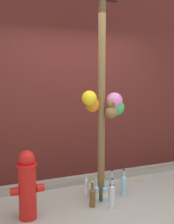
# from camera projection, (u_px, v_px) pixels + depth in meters

# --- Properties ---
(ground_plane) EXTENTS (14.00, 14.00, 0.00)m
(ground_plane) POSITION_uv_depth(u_px,v_px,m) (119.00, 218.00, 3.29)
(ground_plane) COLOR #ADA899
(building_wall) EXTENTS (10.00, 0.20, 3.65)m
(building_wall) POSITION_uv_depth(u_px,v_px,m) (72.00, 69.00, 4.60)
(building_wall) COLOR #561E19
(building_wall) RESTS_ON ground_plane
(curb_strip) EXTENTS (8.00, 0.12, 0.08)m
(curb_strip) POSITION_uv_depth(u_px,v_px,m) (83.00, 181.00, 4.38)
(curb_strip) COLOR gray
(curb_strip) RESTS_ON ground_plane
(memorial_post) EXTENTS (0.61, 0.35, 3.02)m
(memorial_post) POSITION_uv_depth(u_px,v_px,m) (104.00, 83.00, 3.59)
(memorial_post) COLOR brown
(memorial_post) RESTS_ON ground_plane
(fire_hydrant) EXTENTS (0.40, 0.24, 0.83)m
(fire_hydrant) POSITION_uv_depth(u_px,v_px,m) (27.00, 184.00, 3.23)
(fire_hydrant) COLOR red
(fire_hydrant) RESTS_ON ground_plane
(bottle_0) EXTENTS (0.07, 0.07, 0.31)m
(bottle_0) POSITION_uv_depth(u_px,v_px,m) (105.00, 194.00, 3.69)
(bottle_0) COLOR #93CCE0
(bottle_0) RESTS_ON ground_plane
(bottle_1) EXTENTS (0.08, 0.08, 0.38)m
(bottle_1) POSITION_uv_depth(u_px,v_px,m) (124.00, 185.00, 3.91)
(bottle_1) COLOR #93CCE0
(bottle_1) RESTS_ON ground_plane
(bottle_2) EXTENTS (0.07, 0.07, 0.40)m
(bottle_2) POSITION_uv_depth(u_px,v_px,m) (112.00, 196.00, 3.51)
(bottle_2) COLOR silver
(bottle_2) RESTS_ON ground_plane
(bottle_3) EXTENTS (0.07, 0.07, 0.33)m
(bottle_3) POSITION_uv_depth(u_px,v_px,m) (112.00, 184.00, 4.04)
(bottle_3) COLOR #B2DBEA
(bottle_3) RESTS_ON ground_plane
(bottle_4) EXTENTS (0.08, 0.08, 0.35)m
(bottle_4) POSITION_uv_depth(u_px,v_px,m) (92.00, 196.00, 3.56)
(bottle_4) COLOR brown
(bottle_4) RESTS_ON ground_plane
(bottle_5) EXTENTS (0.08, 0.08, 0.35)m
(bottle_5) POSITION_uv_depth(u_px,v_px,m) (96.00, 193.00, 3.69)
(bottle_5) COLOR #93CCE0
(bottle_5) RESTS_ON ground_plane
(bottle_6) EXTENTS (0.07, 0.07, 0.36)m
(bottle_6) POSITION_uv_depth(u_px,v_px,m) (102.00, 186.00, 3.88)
(bottle_6) COLOR #93CCE0
(bottle_6) RESTS_ON ground_plane
(bottle_7) EXTENTS (0.06, 0.06, 0.36)m
(bottle_7) POSITION_uv_depth(u_px,v_px,m) (86.00, 188.00, 3.85)
(bottle_7) COLOR silver
(bottle_7) RESTS_ON ground_plane
(litter_1) EXTENTS (0.16, 0.15, 0.01)m
(litter_1) POSITION_uv_depth(u_px,v_px,m) (139.00, 180.00, 4.49)
(litter_1) COLOR tan
(litter_1) RESTS_ON ground_plane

